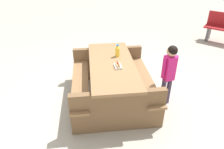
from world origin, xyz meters
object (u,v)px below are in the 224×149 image
soda_bottle (118,51)px  hotdog_tray (118,65)px  child_in_coat (169,68)px  picnic_table (112,78)px

soda_bottle → hotdog_tray: soda_bottle is taller
hotdog_tray → child_in_coat: child_in_coat is taller
picnic_table → soda_bottle: soda_bottle is taller
picnic_table → child_in_coat: 1.00m
soda_bottle → child_in_coat: bearing=52.9°
hotdog_tray → soda_bottle: bearing=167.5°
hotdog_tray → child_in_coat: bearing=79.1°
picnic_table → hotdog_tray: size_ratio=10.46×
soda_bottle → hotdog_tray: (0.41, -0.09, -0.07)m
picnic_table → soda_bottle: size_ratio=8.52×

